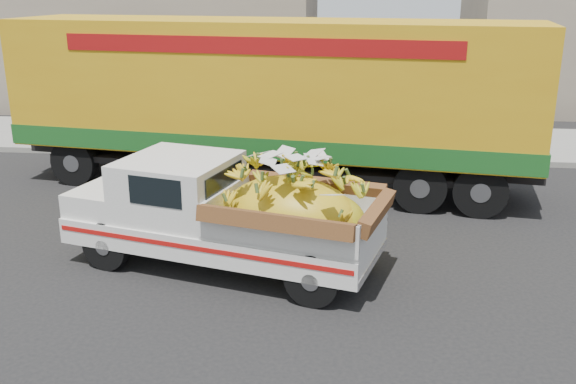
# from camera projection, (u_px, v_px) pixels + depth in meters

# --- Properties ---
(ground) EXTENTS (100.00, 100.00, 0.00)m
(ground) POSITION_uv_depth(u_px,v_px,m) (180.00, 279.00, 10.37)
(ground) COLOR black
(ground) RESTS_ON ground
(curb) EXTENTS (60.00, 0.25, 0.15)m
(curb) POSITION_uv_depth(u_px,v_px,m) (254.00, 155.00, 17.52)
(curb) COLOR gray
(curb) RESTS_ON ground
(sidewalk) EXTENTS (60.00, 4.00, 0.14)m
(sidewalk) POSITION_uv_depth(u_px,v_px,m) (265.00, 138.00, 19.51)
(sidewalk) COLOR gray
(sidewalk) RESTS_ON ground
(building_left) EXTENTS (18.00, 6.00, 5.00)m
(building_left) POSITION_uv_depth(u_px,v_px,m) (83.00, 38.00, 25.15)
(building_left) COLOR gray
(building_left) RESTS_ON ground
(pickup_truck) EXTENTS (5.45, 3.12, 1.80)m
(pickup_truck) POSITION_uv_depth(u_px,v_px,m) (244.00, 214.00, 10.43)
(pickup_truck) COLOR black
(pickup_truck) RESTS_ON ground
(semi_trailer) EXTENTS (12.05, 4.10, 3.80)m
(semi_trailer) POSITION_uv_depth(u_px,v_px,m) (271.00, 96.00, 14.49)
(semi_trailer) COLOR black
(semi_trailer) RESTS_ON ground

